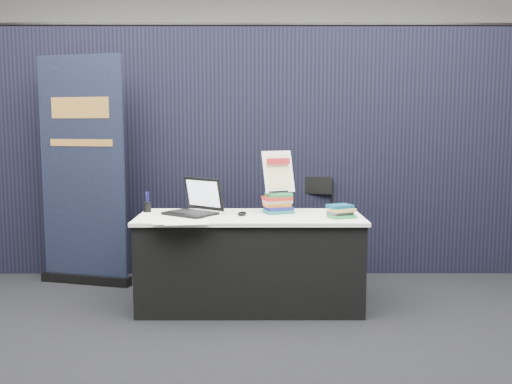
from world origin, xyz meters
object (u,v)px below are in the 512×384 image
Objects in this scene: stacking_chair at (312,223)px; laptop at (191,206)px; book_stack_short at (341,211)px; info_sign at (278,172)px; book_stack_tall at (278,203)px; display_table at (250,261)px; pullup_banner at (83,184)px.

laptop is at bearing -131.73° from stacking_chair.
book_stack_short is 0.62m from info_sign.
book_stack_short is (0.48, -0.24, -0.03)m from book_stack_tall.
display_table is 0.86× the size of pullup_banner.
stacking_chair is at bearing 39.36° from info_sign.
stacking_chair is (0.59, 0.84, 0.16)m from display_table.
book_stack_tall is 1.86m from pullup_banner.
laptop reaches higher than book_stack_short.
laptop reaches higher than stacking_chair.
info_sign reaches higher than book_stack_tall.
stacking_chair is at bearing 19.29° from pullup_banner.
book_stack_tall is at bearing 153.95° from book_stack_short.
pullup_banner reaches higher than display_table.
display_table is at bearing -112.10° from stacking_chair.
laptop is 2.31× the size of book_stack_short.
stacking_chair is at bearing 97.56° from book_stack_short.
laptop is (-0.48, 0.08, 0.44)m from display_table.
book_stack_short is 1.00m from stacking_chair.
laptop is 0.52× the size of stacking_chair.
book_stack_short reaches higher than display_table.
info_sign reaches higher than display_table.
laptop is 0.77m from info_sign.
book_stack_short is (1.20, -0.20, -0.02)m from laptop.
info_sign is at bearing 32.50° from display_table.
info_sign is 1.85m from pullup_banner.
book_stack_tall is at bearing -113.63° from info_sign.
stacking_chair is (0.35, 0.69, -0.55)m from info_sign.
info_sign is 0.95m from stacking_chair.
laptop is at bearing -176.85° from book_stack_tall.
book_stack_tall is 0.69× the size of info_sign.
book_stack_tall reaches higher than display_table.
pullup_banner is at bearing 162.57° from book_stack_tall.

